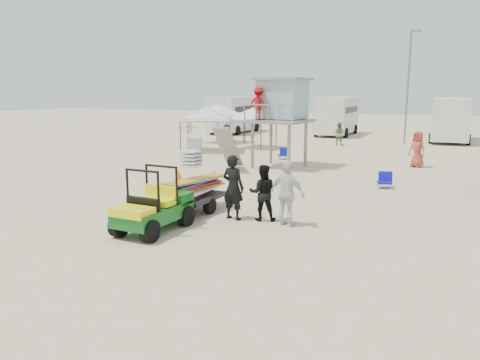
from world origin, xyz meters
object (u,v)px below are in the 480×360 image
at_px(utility_cart, 152,202).
at_px(lifeguard_tower, 279,103).
at_px(surf_trailer, 194,185).
at_px(man_left, 233,187).

distance_m(utility_cart, lifeguard_tower, 12.14).
distance_m(utility_cart, surf_trailer, 2.33).
bearing_deg(lifeguard_tower, man_left, -78.42).
xyz_separation_m(surf_trailer, man_left, (1.52, -0.30, 0.10)).
height_order(man_left, lifeguard_tower, lifeguard_tower).
bearing_deg(utility_cart, man_left, 53.21).
height_order(utility_cart, lifeguard_tower, lifeguard_tower).
relative_size(utility_cart, lifeguard_tower, 0.55).
xyz_separation_m(utility_cart, lifeguard_tower, (-0.50, 11.89, 2.41)).
height_order(surf_trailer, man_left, surf_trailer).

